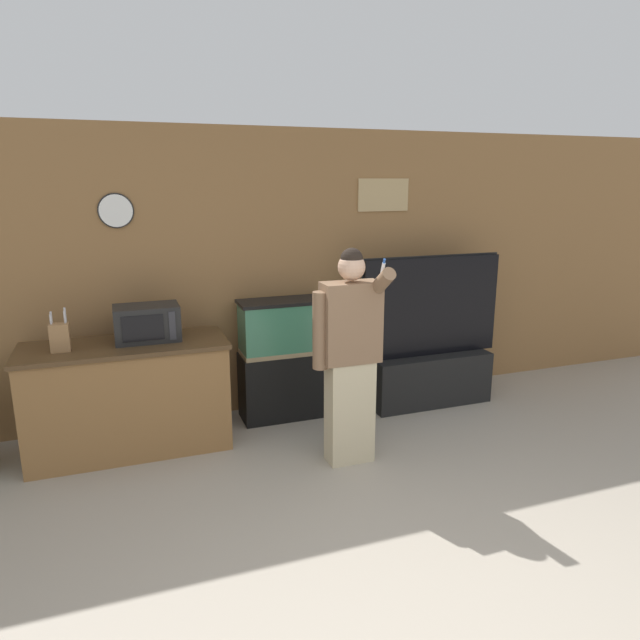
% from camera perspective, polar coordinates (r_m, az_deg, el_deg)
% --- Properties ---
extents(wall_back_paneled, '(10.00, 0.08, 2.60)m').
position_cam_1_polar(wall_back_paneled, '(5.32, -5.08, 4.71)').
color(wall_back_paneled, olive).
rests_on(wall_back_paneled, ground_plane).
extents(counter_island, '(1.58, 0.66, 0.89)m').
position_cam_1_polar(counter_island, '(4.87, -18.60, -7.30)').
color(counter_island, brown).
rests_on(counter_island, ground_plane).
extents(microwave, '(0.50, 0.33, 0.28)m').
position_cam_1_polar(microwave, '(4.74, -16.91, -0.28)').
color(microwave, black).
rests_on(microwave, counter_island).
extents(knife_block, '(0.14, 0.11, 0.32)m').
position_cam_1_polar(knife_block, '(4.68, -24.57, -1.55)').
color(knife_block, olive).
rests_on(knife_block, counter_island).
extents(aquarium_on_stand, '(0.82, 0.36, 1.10)m').
position_cam_1_polar(aquarium_on_stand, '(5.22, -3.50, -3.89)').
color(aquarium_on_stand, black).
rests_on(aquarium_on_stand, ground_plane).
extents(tv_on_stand, '(1.44, 0.40, 1.46)m').
position_cam_1_polar(tv_on_stand, '(5.66, 10.85, -4.06)').
color(tv_on_stand, black).
rests_on(tv_on_stand, ground_plane).
extents(person_standing, '(0.53, 0.40, 1.67)m').
position_cam_1_polar(person_standing, '(4.29, 2.96, -3.44)').
color(person_standing, '#BCAD89').
rests_on(person_standing, ground_plane).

